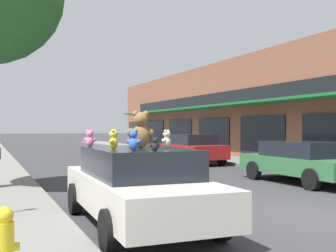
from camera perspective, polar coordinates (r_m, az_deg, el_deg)
ground_plane at (r=9.17m, az=18.98°, el=-11.49°), size 260.00×260.00×0.00m
storefront_row at (r=29.17m, az=21.13°, el=2.05°), size 15.84×40.38×5.91m
plush_art_car at (r=7.79m, az=-4.19°, el=-7.87°), size 2.08×4.83×1.42m
teddy_bear_giant at (r=7.77m, az=-3.75°, el=-0.55°), size 0.52×0.34×0.69m
teddy_bear_pink at (r=8.39m, az=-10.55°, el=-1.68°), size 0.26×0.18×0.34m
teddy_bear_black at (r=6.61m, az=-1.79°, el=-2.51°), size 0.18×0.12×0.23m
teddy_bear_cream at (r=7.72m, az=-0.19°, el=-1.80°), size 0.24×0.21×0.34m
teddy_bear_yellow at (r=7.31m, az=-7.39°, el=-1.85°), size 0.22×0.26×0.35m
teddy_bear_blue at (r=6.89m, az=-4.68°, el=-1.93°), size 0.23×0.24×0.35m
parked_car_far_center at (r=14.36m, az=17.74°, el=-4.49°), size 2.01×4.53×1.35m
parked_car_far_right at (r=20.94m, az=3.35°, el=-3.01°), size 2.04×4.08×1.47m
fire_hydrant at (r=5.08m, az=-21.37°, el=-14.51°), size 0.33×0.22×0.79m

